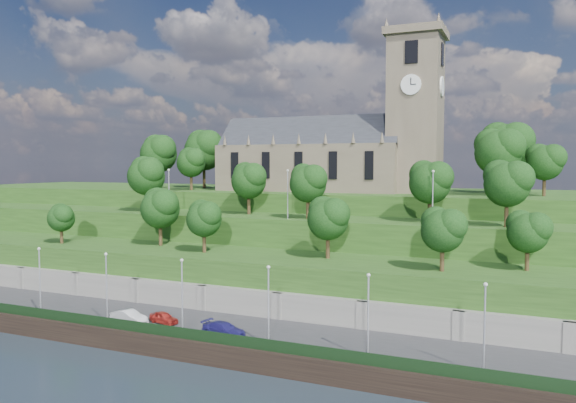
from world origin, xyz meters
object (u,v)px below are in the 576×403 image
at_px(car_left, 164,318).
at_px(car_right, 224,329).
at_px(church, 338,148).
at_px(car_middle, 129,317).

height_order(car_left, car_right, car_right).
relative_size(church, car_right, 7.84).
bearing_deg(car_middle, car_left, -57.39).
height_order(church, car_right, church).
relative_size(car_left, car_middle, 0.82).
xyz_separation_m(car_middle, car_right, (12.04, 0.06, -0.03)).
xyz_separation_m(church, car_middle, (-10.19, -42.96, -19.78)).
bearing_deg(car_left, car_right, -85.34).
bearing_deg(church, car_right, -87.53).
height_order(church, car_left, church).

